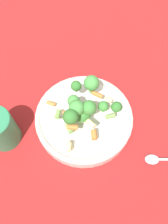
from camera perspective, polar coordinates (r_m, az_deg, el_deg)
ground_plane at (r=0.61m, az=0.00°, el=-2.43°), size 3.00×3.00×0.00m
bowl at (r=0.59m, az=0.00°, el=-1.59°), size 0.26×0.26×0.04m
pasta_salad at (r=0.53m, az=0.05°, el=1.55°), size 0.18×0.16×0.09m
cup at (r=0.58m, az=-21.18°, el=-4.18°), size 0.08×0.08×0.11m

